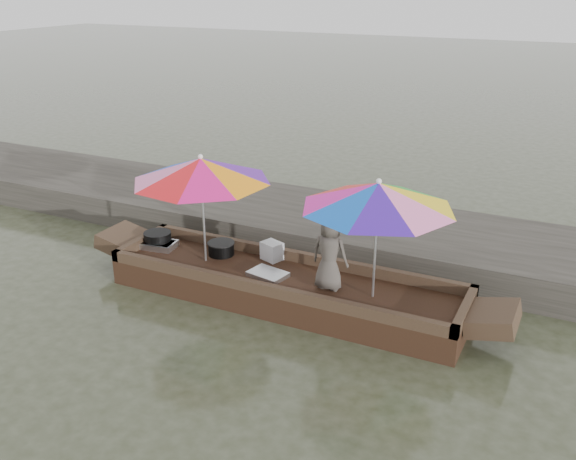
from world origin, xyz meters
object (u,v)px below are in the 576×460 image
at_px(tray_crayfish, 159,245).
at_px(charcoal_grill, 221,249).
at_px(cooking_pot, 158,239).
at_px(umbrella_stern, 376,240).
at_px(vendor, 330,253).
at_px(umbrella_bow, 203,209).
at_px(boat_hull, 285,289).
at_px(tray_scallop, 268,274).
at_px(supply_bag, 272,251).

bearing_deg(tray_crayfish, charcoal_grill, 11.05).
height_order(cooking_pot, umbrella_stern, umbrella_stern).
distance_m(charcoal_grill, vendor, 1.89).
bearing_deg(umbrella_stern, tray_crayfish, 178.49).
distance_m(charcoal_grill, umbrella_bow, 0.75).
bearing_deg(umbrella_stern, umbrella_bow, 180.00).
bearing_deg(umbrella_bow, boat_hull, 0.00).
height_order(tray_scallop, umbrella_bow, umbrella_bow).
xyz_separation_m(tray_crayfish, charcoal_grill, (0.97, 0.19, 0.04)).
relative_size(charcoal_grill, umbrella_stern, 0.20).
height_order(tray_scallop, charcoal_grill, charcoal_grill).
xyz_separation_m(tray_crayfish, tray_scallop, (1.91, -0.16, -0.01)).
relative_size(boat_hull, cooking_pot, 11.96).
bearing_deg(tray_crayfish, umbrella_bow, -5.75).
relative_size(charcoal_grill, vendor, 0.37).
distance_m(tray_scallop, vendor, 0.99).
relative_size(vendor, umbrella_bow, 0.52).
relative_size(cooking_pot, tray_crayfish, 0.81).
bearing_deg(charcoal_grill, umbrella_bow, -107.72).
height_order(charcoal_grill, umbrella_bow, umbrella_bow).
distance_m(boat_hull, tray_scallop, 0.31).
distance_m(charcoal_grill, umbrella_stern, 2.51).
distance_m(tray_scallop, charcoal_grill, 1.01).
height_order(tray_crayfish, vendor, vendor).
relative_size(tray_crayfish, charcoal_grill, 1.35).
height_order(boat_hull, vendor, vendor).
xyz_separation_m(umbrella_bow, umbrella_stern, (2.49, 0.00, 0.00)).
distance_m(cooking_pot, umbrella_stern, 3.49).
distance_m(tray_scallop, supply_bag, 0.56).
distance_m(cooking_pot, tray_scallop, 1.98).
distance_m(tray_scallop, umbrella_stern, 1.64).
bearing_deg(vendor, umbrella_bow, 0.21).
height_order(tray_crayfish, tray_scallop, tray_crayfish).
bearing_deg(umbrella_stern, vendor, -177.33).
relative_size(cooking_pot, vendor, 0.41).
xyz_separation_m(boat_hull, charcoal_grill, (-1.16, 0.28, 0.26)).
bearing_deg(umbrella_stern, tray_scallop, -177.39).
xyz_separation_m(tray_crayfish, vendor, (2.79, -0.12, 0.45)).
bearing_deg(boat_hull, cooking_pot, 176.38).
xyz_separation_m(charcoal_grill, supply_bag, (0.74, 0.17, 0.04)).
distance_m(tray_crayfish, vendor, 2.82).
xyz_separation_m(cooking_pot, supply_bag, (1.76, 0.31, 0.02)).
relative_size(tray_scallop, vendor, 0.50).
bearing_deg(boat_hull, vendor, -2.42).
height_order(boat_hull, cooking_pot, cooking_pot).
height_order(tray_scallop, vendor, vendor).
distance_m(supply_bag, vendor, 1.23).
bearing_deg(boat_hull, umbrella_bow, 180.00).
height_order(boat_hull, umbrella_bow, umbrella_bow).
bearing_deg(charcoal_grill, umbrella_stern, -6.61).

